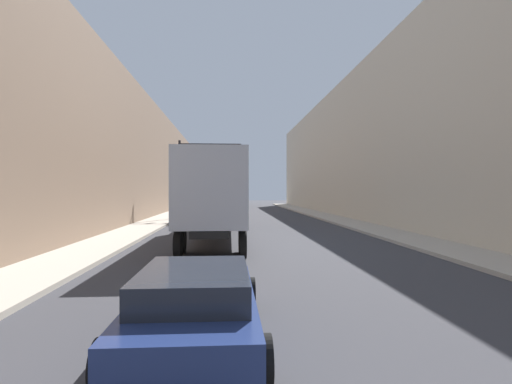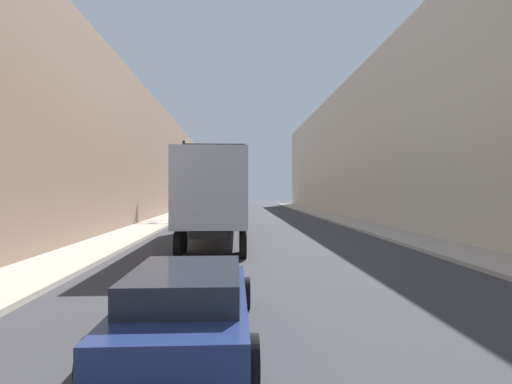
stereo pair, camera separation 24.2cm
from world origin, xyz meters
The scene contains 7 objects.
sidewalk_right centered at (7.10, 30.00, 0.07)m, with size 2.44×80.00×0.15m.
sidewalk_left centered at (-7.10, 30.00, 0.07)m, with size 2.44×80.00×0.15m.
building_right centered at (11.32, 30.00, 6.10)m, with size 6.00×80.00×12.21m.
building_left centered at (-11.32, 30.00, 5.19)m, with size 6.00×80.00×10.38m.
semi_truck centered at (-2.29, 21.29, 2.27)m, with size 2.59×14.11×3.93m.
sedan_car centered at (-2.18, 7.78, 0.58)m, with size 2.14×4.55×1.18m.
traffic_signal_gantry centered at (-4.41, 34.60, 4.65)m, with size 5.20×0.35×6.58m.
Camera 2 is at (-1.39, 1.24, 2.42)m, focal length 28.00 mm.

